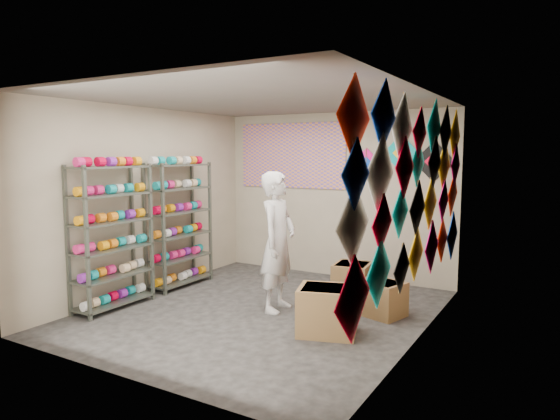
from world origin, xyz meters
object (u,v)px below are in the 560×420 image
Objects in this scene: shelf_rack_front at (112,237)px; shopkeeper at (278,242)px; carton_a at (327,310)px; carton_b at (381,298)px; carton_c at (352,280)px; shelf_rack_back at (179,225)px.

shelf_rack_front is 2.18m from shopkeeper.
shopkeeper reaches higher than carton_a.
shelf_rack_front is 3.57m from carton_b.
shelf_rack_front is at bearing -147.92° from carton_c.
shopkeeper is 1.22m from carton_a.
shopkeeper is 3.39× the size of carton_b.
carton_a is at bearing 11.10° from shelf_rack_front.
shelf_rack_back reaches higher than carton_c.
shelf_rack_front reaches higher than carton_c.
carton_c is at bearing 17.97° from shelf_rack_back.
carton_c is at bearing -33.80° from shopkeeper.
carton_b is 0.99× the size of carton_c.
shelf_rack_back is at bearing -159.75° from carton_b.
shopkeeper is 1.41m from carton_c.
carton_a is 0.98m from carton_b.
carton_a reaches higher than carton_c.
carton_b is at bearing -74.97° from shopkeeper.
carton_b is at bearing -52.23° from carton_c.
shelf_rack_front is 3.36m from carton_c.
shelf_rack_back is 2.95× the size of carton_a.
shelf_rack_front reaches higher than carton_b.
shelf_rack_back is 1.94m from shopkeeper.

